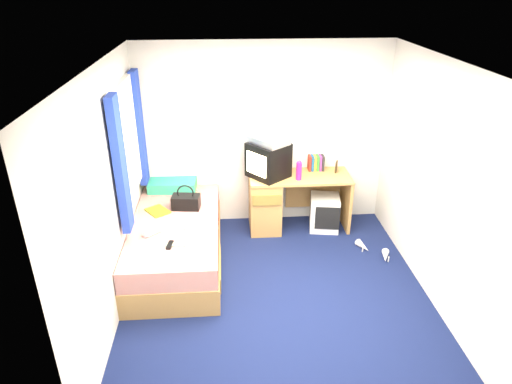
{
  "coord_description": "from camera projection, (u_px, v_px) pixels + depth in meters",
  "views": [
    {
      "loc": [
        -0.5,
        -3.9,
        3.09
      ],
      "look_at": [
        -0.17,
        0.7,
        0.88
      ],
      "focal_mm": 32.0,
      "sensor_mm": 36.0,
      "label": 1
    }
  ],
  "objects": [
    {
      "name": "book_row",
      "position": [
        316.0,
        163.0,
        5.99
      ],
      "size": [
        0.2,
        0.13,
        0.2
      ],
      "color": "maroon",
      "rests_on": "desk"
    },
    {
      "name": "towel",
      "position": [
        201.0,
        224.0,
        5.05
      ],
      "size": [
        0.35,
        0.33,
        0.09
      ],
      "primitive_type": "cube",
      "rotation": [
        0.0,
        0.0,
        -0.4
      ],
      "color": "white",
      "rests_on": "bed"
    },
    {
      "name": "desk",
      "position": [
        278.0,
        200.0,
        6.0
      ],
      "size": [
        1.3,
        0.55,
        0.75
      ],
      "color": "tan",
      "rests_on": "ground"
    },
    {
      "name": "magazine",
      "position": [
        158.0,
        211.0,
        5.42
      ],
      "size": [
        0.34,
        0.35,
        0.01
      ],
      "primitive_type": "cube",
      "rotation": [
        0.0,
        0.0,
        0.64
      ],
      "color": "#DFEE1A",
      "rests_on": "bed"
    },
    {
      "name": "vcr",
      "position": [
        269.0,
        140.0,
        5.64
      ],
      "size": [
        0.54,
        0.56,
        0.09
      ],
      "primitive_type": "cube",
      "rotation": [
        0.0,
        0.0,
        -0.89
      ],
      "color": "silver",
      "rests_on": "crt_tv"
    },
    {
      "name": "window_assembly",
      "position": [
        129.0,
        144.0,
        4.97
      ],
      "size": [
        0.11,
        1.42,
        1.4
      ],
      "color": "silver",
      "rests_on": "room_shell"
    },
    {
      "name": "white_heels",
      "position": [
        374.0,
        251.0,
        5.55
      ],
      "size": [
        0.36,
        0.47,
        0.09
      ],
      "color": "silver",
      "rests_on": "ground"
    },
    {
      "name": "crt_tv",
      "position": [
        268.0,
        160.0,
        5.75
      ],
      "size": [
        0.6,
        0.6,
        0.44
      ],
      "rotation": [
        0.0,
        0.0,
        -0.88
      ],
      "color": "black",
      "rests_on": "desk"
    },
    {
      "name": "aerosol_can",
      "position": [
        286.0,
        167.0,
        5.87
      ],
      "size": [
        0.05,
        0.05,
        0.18
      ],
      "primitive_type": "cylinder",
      "rotation": [
        0.0,
        0.0,
        -0.02
      ],
      "color": "white",
      "rests_on": "desk"
    },
    {
      "name": "remote_control",
      "position": [
        170.0,
        245.0,
        4.73
      ],
      "size": [
        0.07,
        0.17,
        0.02
      ],
      "primitive_type": "cube",
      "rotation": [
        0.0,
        0.0,
        -0.13
      ],
      "color": "black",
      "rests_on": "bed"
    },
    {
      "name": "handbag",
      "position": [
        186.0,
        201.0,
        5.46
      ],
      "size": [
        0.35,
        0.22,
        0.31
      ],
      "rotation": [
        0.0,
        0.0,
        -0.12
      ],
      "color": "black",
      "rests_on": "bed"
    },
    {
      "name": "bed",
      "position": [
        177.0,
        242.0,
        5.32
      ],
      "size": [
        1.01,
        2.0,
        0.54
      ],
      "color": "tan",
      "rests_on": "ground"
    },
    {
      "name": "pink_water_bottle",
      "position": [
        299.0,
        171.0,
        5.7
      ],
      "size": [
        0.09,
        0.09,
        0.23
      ],
      "primitive_type": "cylinder",
      "rotation": [
        0.0,
        0.0,
        -0.25
      ],
      "color": "#CF1D76",
      "rests_on": "desk"
    },
    {
      "name": "room_shell",
      "position": [
        280.0,
        169.0,
        4.25
      ],
      "size": [
        3.4,
        3.4,
        3.4
      ],
      "color": "white",
      "rests_on": "ground"
    },
    {
      "name": "ground",
      "position": [
        277.0,
        294.0,
        4.87
      ],
      "size": [
        3.4,
        3.4,
        0.0
      ],
      "primitive_type": "plane",
      "color": "#0C1438",
      "rests_on": "ground"
    },
    {
      "name": "pillow",
      "position": [
        173.0,
        184.0,
        5.97
      ],
      "size": [
        0.63,
        0.42,
        0.13
      ],
      "primitive_type": "cube",
      "rotation": [
        0.0,
        0.0,
        -0.05
      ],
      "color": "teal",
      "rests_on": "bed"
    },
    {
      "name": "picture_frame",
      "position": [
        336.0,
        167.0,
        5.95
      ],
      "size": [
        0.06,
        0.12,
        0.14
      ],
      "primitive_type": "cube",
      "rotation": [
        0.0,
        0.0,
        -0.35
      ],
      "color": "black",
      "rests_on": "desk"
    },
    {
      "name": "storage_cube",
      "position": [
        324.0,
        212.0,
        6.05
      ],
      "size": [
        0.42,
        0.42,
        0.46
      ],
      "primitive_type": "cube",
      "rotation": [
        0.0,
        0.0,
        -0.16
      ],
      "color": "white",
      "rests_on": "ground"
    },
    {
      "name": "colour_swatch_fan",
      "position": [
        176.0,
        245.0,
        4.74
      ],
      "size": [
        0.23,
        0.09,
        0.01
      ],
      "primitive_type": "cube",
      "rotation": [
        0.0,
        0.0,
        -0.14
      ],
      "color": "gold",
      "rests_on": "bed"
    },
    {
      "name": "water_bottle",
      "position": [
        153.0,
        232.0,
        4.93
      ],
      "size": [
        0.2,
        0.19,
        0.07
      ],
      "primitive_type": "cylinder",
      "rotation": [
        0.0,
        1.57,
        0.73
      ],
      "color": "white",
      "rests_on": "bed"
    }
  ]
}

